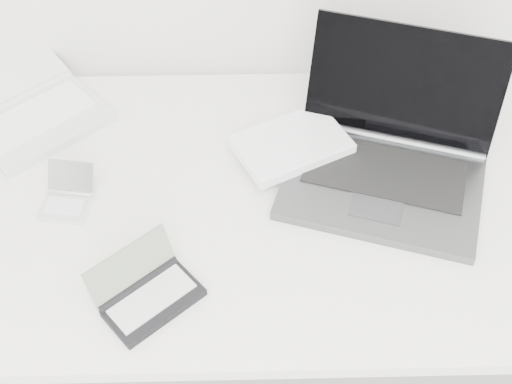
{
  "coord_description": "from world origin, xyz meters",
  "views": [
    {
      "loc": [
        -0.05,
        0.57,
        1.86
      ],
      "look_at": [
        -0.03,
        1.51,
        0.79
      ],
      "focal_mm": 50.0,
      "sensor_mm": 36.0,
      "label": 1
    }
  ],
  "objects_px": {
    "palmtop_charcoal": "(147,293)",
    "laptop_large": "(369,155)",
    "desk": "(270,211)",
    "netbook_open_white": "(29,108)"
  },
  "relations": [
    {
      "from": "desk",
      "to": "netbook_open_white",
      "type": "height_order",
      "value": "netbook_open_white"
    },
    {
      "from": "palmtop_charcoal",
      "to": "laptop_large",
      "type": "bearing_deg",
      "value": -4.48
    },
    {
      "from": "laptop_large",
      "to": "netbook_open_white",
      "type": "distance_m",
      "value": 0.79
    },
    {
      "from": "netbook_open_white",
      "to": "desk",
      "type": "bearing_deg",
      "value": -66.23
    },
    {
      "from": "desk",
      "to": "laptop_large",
      "type": "bearing_deg",
      "value": 19.1
    },
    {
      "from": "palmtop_charcoal",
      "to": "desk",
      "type": "bearing_deg",
      "value": 6.34
    },
    {
      "from": "desk",
      "to": "netbook_open_white",
      "type": "distance_m",
      "value": 0.61
    },
    {
      "from": "laptop_large",
      "to": "netbook_open_white",
      "type": "xyz_separation_m",
      "value": [
        -0.76,
        0.19,
        -0.02
      ]
    },
    {
      "from": "desk",
      "to": "laptop_large",
      "type": "height_order",
      "value": "laptop_large"
    },
    {
      "from": "laptop_large",
      "to": "palmtop_charcoal",
      "type": "bearing_deg",
      "value": -126.62
    }
  ]
}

